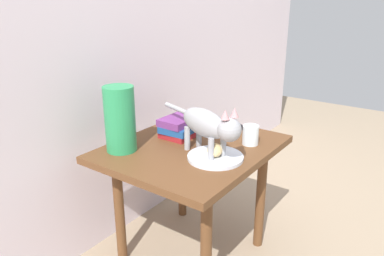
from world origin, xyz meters
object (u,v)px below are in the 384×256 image
object	(u,v)px
side_table	(192,162)
candle_jar	(250,136)
cat	(209,125)
plate	(215,157)
green_vase	(120,119)
bread_roll	(215,150)
tv_remote	(230,129)
book_stack	(180,127)

from	to	relation	value
side_table	candle_jar	size ratio (longest dim) A/B	8.64
side_table	cat	distance (m)	0.25
plate	green_vase	size ratio (longest dim) A/B	0.82
bread_roll	tv_remote	xyz separation A→B (m)	(0.31, 0.11, -0.03)
side_table	cat	bearing A→B (deg)	-113.71
side_table	candle_jar	world-z (taller)	candle_jar
bread_roll	candle_jar	distance (m)	0.23
side_table	bread_roll	bearing A→B (deg)	-112.00
bread_roll	plate	bearing A→B (deg)	-9.10
candle_jar	plate	bearing A→B (deg)	169.78
cat	tv_remote	world-z (taller)	cat
bread_roll	candle_jar	size ratio (longest dim) A/B	0.94
green_vase	candle_jar	xyz separation A→B (m)	(0.37, -0.40, -0.10)
bread_roll	tv_remote	world-z (taller)	bread_roll
cat	book_stack	world-z (taller)	cat
cat	green_vase	distance (m)	0.36
cat	book_stack	distance (m)	0.27
candle_jar	cat	bearing A→B (deg)	159.93
side_table	plate	size ratio (longest dim) A/B	3.31
tv_remote	side_table	bearing A→B (deg)	-169.52
book_stack	candle_jar	world-z (taller)	book_stack
side_table	book_stack	distance (m)	0.18
side_table	plate	distance (m)	0.19
tv_remote	candle_jar	bearing A→B (deg)	-99.65
plate	book_stack	world-z (taller)	book_stack
green_vase	cat	bearing A→B (deg)	-64.10
bread_roll	cat	xyz separation A→B (m)	(0.01, 0.04, 0.09)
side_table	green_vase	distance (m)	0.36
plate	book_stack	size ratio (longest dim) A/B	1.18
bread_roll	cat	bearing A→B (deg)	73.67
bread_roll	green_vase	size ratio (longest dim) A/B	0.29
green_vase	tv_remote	world-z (taller)	green_vase
candle_jar	side_table	bearing A→B (deg)	129.42
green_vase	candle_jar	bearing A→B (deg)	-47.48
side_table	bread_roll	size ratio (longest dim) A/B	9.18
side_table	cat	world-z (taller)	cat
cat	green_vase	xyz separation A→B (m)	(-0.16, 0.33, 0.00)
plate	candle_jar	bearing A→B (deg)	-10.22
cat	tv_remote	bearing A→B (deg)	14.21
bread_roll	book_stack	size ratio (longest dim) A/B	0.43
side_table	plate	xyz separation A→B (m)	(-0.06, -0.16, 0.08)
book_stack	green_vase	distance (m)	0.31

